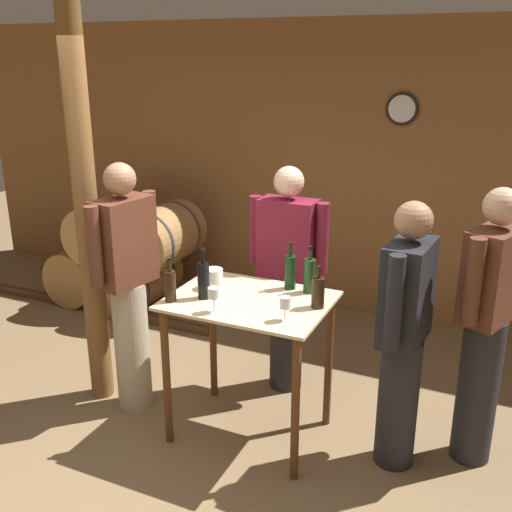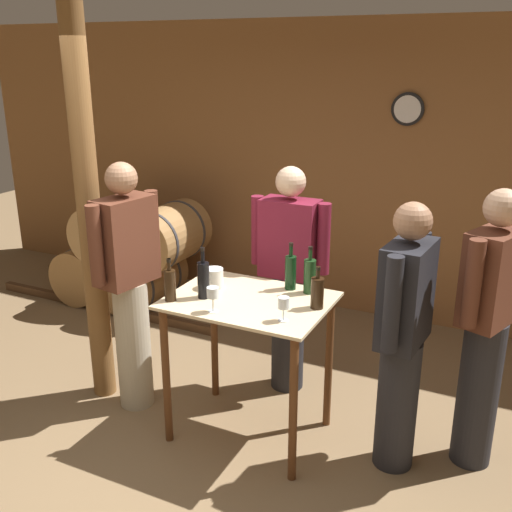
# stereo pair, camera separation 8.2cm
# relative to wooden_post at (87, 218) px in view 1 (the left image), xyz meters

# --- Properties ---
(ground_plane) EXTENTS (14.00, 14.00, 0.00)m
(ground_plane) POSITION_rel_wooden_post_xyz_m (1.01, -0.56, -1.35)
(ground_plane) COLOR brown
(back_wall) EXTENTS (8.40, 0.08, 2.70)m
(back_wall) POSITION_rel_wooden_post_xyz_m (1.01, 2.28, 0.00)
(back_wall) COLOR brown
(back_wall) RESTS_ON ground_plane
(barrel_rack) EXTENTS (2.52, 0.78, 1.05)m
(barrel_rack) POSITION_rel_wooden_post_xyz_m (-0.86, 1.48, -0.84)
(barrel_rack) COLOR #4C331E
(barrel_rack) RESTS_ON ground_plane
(tasting_table) EXTENTS (0.98, 0.73, 0.96)m
(tasting_table) POSITION_rel_wooden_post_xyz_m (1.19, 0.02, -0.59)
(tasting_table) COLOR beige
(tasting_table) RESTS_ON ground_plane
(wooden_post) EXTENTS (0.16, 0.16, 2.70)m
(wooden_post) POSITION_rel_wooden_post_xyz_m (0.00, 0.00, 0.00)
(wooden_post) COLOR brown
(wooden_post) RESTS_ON ground_plane
(wine_bottle_far_left) EXTENTS (0.07, 0.07, 0.27)m
(wine_bottle_far_left) POSITION_rel_wooden_post_xyz_m (0.77, -0.21, -0.28)
(wine_bottle_far_left) COLOR black
(wine_bottle_far_left) RESTS_ON tasting_table
(wine_bottle_left) EXTENTS (0.07, 0.07, 0.33)m
(wine_bottle_left) POSITION_rel_wooden_post_xyz_m (0.93, -0.08, -0.27)
(wine_bottle_left) COLOR black
(wine_bottle_left) RESTS_ON tasting_table
(wine_bottle_center) EXTENTS (0.07, 0.07, 0.31)m
(wine_bottle_center) POSITION_rel_wooden_post_xyz_m (1.36, 0.29, -0.27)
(wine_bottle_center) COLOR black
(wine_bottle_center) RESTS_ON tasting_table
(wine_bottle_right) EXTENTS (0.08, 0.08, 0.31)m
(wine_bottle_right) POSITION_rel_wooden_post_xyz_m (1.49, 0.28, -0.27)
(wine_bottle_right) COLOR #193819
(wine_bottle_right) RESTS_ON tasting_table
(wine_bottle_far_right) EXTENTS (0.08, 0.08, 0.26)m
(wine_bottle_far_right) POSITION_rel_wooden_post_xyz_m (1.62, 0.08, -0.29)
(wine_bottle_far_right) COLOR black
(wine_bottle_far_right) RESTS_ON tasting_table
(wine_glass_near_left) EXTENTS (0.07, 0.07, 0.15)m
(wine_glass_near_left) POSITION_rel_wooden_post_xyz_m (1.09, -0.24, -0.28)
(wine_glass_near_left) COLOR silver
(wine_glass_near_left) RESTS_ON tasting_table
(wine_glass_near_center) EXTENTS (0.06, 0.06, 0.14)m
(wine_glass_near_center) POSITION_rel_wooden_post_xyz_m (1.51, -0.18, -0.29)
(wine_glass_near_center) COLOR silver
(wine_glass_near_center) RESTS_ON tasting_table
(ice_bucket) EXTENTS (0.12, 0.12, 0.13)m
(ice_bucket) POSITION_rel_wooden_post_xyz_m (0.91, 0.09, -0.33)
(ice_bucket) COLOR white
(ice_bucket) RESTS_ON tasting_table
(person_host) EXTENTS (0.59, 0.24, 1.68)m
(person_host) POSITION_rel_wooden_post_xyz_m (1.19, 0.67, -0.46)
(person_host) COLOR #232328
(person_host) RESTS_ON ground_plane
(person_visitor_with_scarf) EXTENTS (0.25, 0.59, 1.65)m
(person_visitor_with_scarf) POSITION_rel_wooden_post_xyz_m (2.13, 0.12, -0.48)
(person_visitor_with_scarf) COLOR #232328
(person_visitor_with_scarf) RESTS_ON ground_plane
(person_visitor_bearded) EXTENTS (0.34, 0.56, 1.72)m
(person_visitor_bearded) POSITION_rel_wooden_post_xyz_m (2.55, 0.36, -0.44)
(person_visitor_bearded) COLOR #232328
(person_visitor_bearded) RESTS_ON ground_plane
(person_visitor_near_door) EXTENTS (0.29, 0.58, 1.75)m
(person_visitor_near_door) POSITION_rel_wooden_post_xyz_m (0.31, -0.02, -0.42)
(person_visitor_near_door) COLOR #B7AD93
(person_visitor_near_door) RESTS_ON ground_plane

